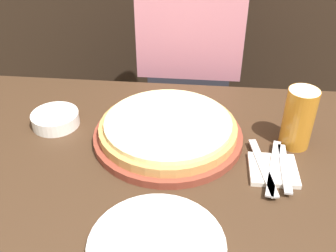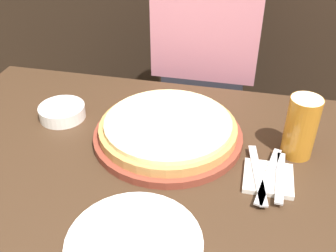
# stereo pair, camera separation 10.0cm
# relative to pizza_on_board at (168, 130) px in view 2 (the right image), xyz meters

# --- Properties ---
(pizza_on_board) EXTENTS (0.38, 0.38, 0.06)m
(pizza_on_board) POSITION_rel_pizza_on_board_xyz_m (0.00, 0.00, 0.00)
(pizza_on_board) COLOR brown
(pizza_on_board) RESTS_ON dining_table
(beer_glass) EXTENTS (0.08, 0.08, 0.16)m
(beer_glass) POSITION_rel_pizza_on_board_xyz_m (0.32, 0.01, 0.06)
(beer_glass) COLOR #B7701E
(beer_glass) RESTS_ON dining_table
(dinner_plate) EXTENTS (0.26, 0.26, 0.02)m
(dinner_plate) POSITION_rel_pizza_on_board_xyz_m (0.01, -0.35, -0.02)
(dinner_plate) COLOR white
(dinner_plate) RESTS_ON dining_table
(side_bowl) EXTENTS (0.13, 0.13, 0.04)m
(side_bowl) POSITION_rel_pizza_on_board_xyz_m (-0.31, 0.03, -0.01)
(side_bowl) COLOR white
(side_bowl) RESTS_ON dining_table
(napkin_stack) EXTENTS (0.11, 0.11, 0.01)m
(napkin_stack) POSITION_rel_pizza_on_board_xyz_m (0.26, -0.11, -0.02)
(napkin_stack) COLOR white
(napkin_stack) RESTS_ON dining_table
(fork) EXTENTS (0.05, 0.20, 0.00)m
(fork) POSITION_rel_pizza_on_board_xyz_m (0.23, -0.11, -0.01)
(fork) COLOR silver
(fork) RESTS_ON napkin_stack
(dinner_knife) EXTENTS (0.06, 0.20, 0.00)m
(dinner_knife) POSITION_rel_pizza_on_board_xyz_m (0.26, -0.11, -0.01)
(dinner_knife) COLOR silver
(dinner_knife) RESTS_ON napkin_stack
(spoon) EXTENTS (0.03, 0.17, 0.00)m
(spoon) POSITION_rel_pizza_on_board_xyz_m (0.28, -0.11, -0.01)
(spoon) COLOR silver
(spoon) RESTS_ON napkin_stack
(diner_person) EXTENTS (0.35, 0.20, 1.31)m
(diner_person) POSITION_rel_pizza_on_board_xyz_m (0.03, 0.47, -0.12)
(diner_person) COLOR #33333D
(diner_person) RESTS_ON ground_plane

